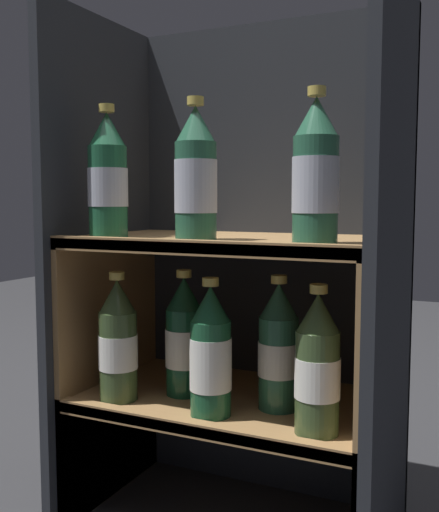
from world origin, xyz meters
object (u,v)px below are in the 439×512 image
Objects in this scene: bottle_upper_front_1 at (196,178)px; bottle_upper_front_2 at (316,175)px; bottle_lower_back_0 at (184,339)px; bottle_lower_front_0 at (118,343)px; bottle_lower_front_1 at (211,355)px; bottle_lower_back_1 at (278,350)px; bottle_lower_front_2 at (317,367)px; bottle_upper_front_0 at (108,179)px.

bottle_upper_front_2 is at bearing -0.00° from bottle_upper_front_1.
bottle_lower_back_0 is (-0.28, 0.08, -0.30)m from bottle_upper_front_2.
bottle_lower_front_1 is (0.19, 0.00, -0.00)m from bottle_lower_front_0.
bottle_upper_front_2 reaches higher than bottle_lower_back_1.
bottle_lower_back_1 is at bearing 139.43° from bottle_lower_front_2.
bottle_upper_front_0 is at bearing -165.06° from bottle_lower_back_1.
bottle_lower_back_1 is (-0.09, 0.08, 0.00)m from bottle_lower_front_2.
bottle_lower_front_1 is at bearing 180.00° from bottle_upper_front_2.
bottle_upper_front_0 is 0.50m from bottle_lower_front_2.
bottle_lower_front_1 is at bearing -40.14° from bottle_lower_back_0.
bottle_lower_back_1 is at bearing 0.00° from bottle_lower_back_0.
bottle_upper_front_1 is 1.00× the size of bottle_upper_front_2.
bottle_upper_front_1 is (0.18, 0.00, -0.00)m from bottle_upper_front_0.
bottle_lower_front_0 and bottle_lower_back_0 have the same top height.
bottle_lower_back_1 is (0.19, 0.00, 0.00)m from bottle_lower_back_0.
bottle_upper_front_2 is 1.00× the size of bottle_lower_front_1.
bottle_lower_back_0 is (0.10, 0.08, -0.00)m from bottle_lower_front_0.
bottle_lower_front_1 is at bearing 0.00° from bottle_lower_front_0.
bottle_lower_front_0 is 0.30m from bottle_lower_back_1.
bottle_lower_front_0 is 0.12m from bottle_lower_back_0.
bottle_lower_front_2 is (0.38, 0.00, -0.00)m from bottle_lower_front_0.
bottle_lower_front_1 is (0.03, -0.00, -0.30)m from bottle_upper_front_1.
bottle_lower_front_1 is 0.12m from bottle_lower_back_1.
bottle_lower_back_1 is (0.28, 0.08, 0.00)m from bottle_lower_front_0.
bottle_lower_front_0 is at bearing -139.86° from bottle_lower_back_0.
bottle_lower_back_0 is at bearing 40.14° from bottle_lower_front_0.
bottle_upper_front_2 is at bearing -16.27° from bottle_lower_back_0.
bottle_lower_front_2 is (0.01, 0.00, -0.30)m from bottle_upper_front_2.
bottle_upper_front_1 is 0.33m from bottle_lower_back_1.
bottle_lower_front_1 and bottle_lower_back_1 have the same top height.
bottle_upper_front_0 is 0.43m from bottle_lower_back_1.
bottle_upper_front_1 is 1.00× the size of bottle_lower_front_1.
bottle_lower_front_2 is at bearing -40.57° from bottle_lower_back_1.
bottle_upper_front_1 is 0.34m from bottle_lower_front_0.
bottle_upper_front_2 is 0.48m from bottle_lower_front_0.
bottle_upper_front_0 is 0.33m from bottle_lower_back_0.
bottle_upper_front_2 is 1.00× the size of bottle_lower_front_0.
bottle_lower_back_0 is at bearing 163.73° from bottle_upper_front_2.
bottle_upper_front_0 is 1.00× the size of bottle_lower_front_2.
bottle_upper_front_2 is 0.35m from bottle_lower_front_1.
bottle_upper_front_1 is at bearing 180.00° from bottle_upper_front_2.
bottle_upper_front_0 reaches higher than bottle_lower_front_1.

